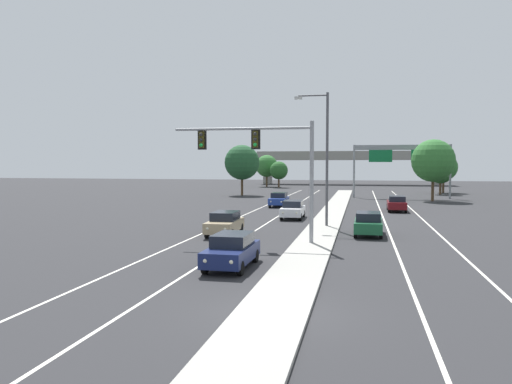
% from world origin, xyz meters
% --- Properties ---
extents(ground_plane, '(260.00, 260.00, 0.00)m').
position_xyz_m(ground_plane, '(0.00, 0.00, 0.00)').
color(ground_plane, '#28282B').
extents(median_island, '(2.40, 110.00, 0.15)m').
position_xyz_m(median_island, '(0.00, 18.00, 0.07)').
color(median_island, '#9E9B93').
rests_on(median_island, ground).
extents(lane_stripe_oncoming_center, '(0.14, 100.00, 0.01)m').
position_xyz_m(lane_stripe_oncoming_center, '(-4.70, 25.00, 0.00)').
color(lane_stripe_oncoming_center, silver).
rests_on(lane_stripe_oncoming_center, ground).
extents(lane_stripe_receding_center, '(0.14, 100.00, 0.01)m').
position_xyz_m(lane_stripe_receding_center, '(4.70, 25.00, 0.00)').
color(lane_stripe_receding_center, silver).
rests_on(lane_stripe_receding_center, ground).
extents(edge_stripe_left, '(0.14, 100.00, 0.01)m').
position_xyz_m(edge_stripe_left, '(-8.00, 25.00, 0.00)').
color(edge_stripe_left, silver).
rests_on(edge_stripe_left, ground).
extents(edge_stripe_right, '(0.14, 100.00, 0.01)m').
position_xyz_m(edge_stripe_right, '(8.00, 25.00, 0.00)').
color(edge_stripe_right, silver).
rests_on(edge_stripe_right, ground).
extents(overhead_signal_mast, '(8.59, 0.44, 7.20)m').
position_xyz_m(overhead_signal_mast, '(-2.87, 13.73, 5.37)').
color(overhead_signal_mast, gray).
rests_on(overhead_signal_mast, median_island).
extents(street_lamp_median, '(2.58, 0.28, 10.00)m').
position_xyz_m(street_lamp_median, '(-0.02, 22.07, 5.79)').
color(street_lamp_median, '#4C4C51').
rests_on(street_lamp_median, median_island).
extents(car_oncoming_navy, '(1.84, 4.48, 1.58)m').
position_xyz_m(car_oncoming_navy, '(-3.11, 6.52, 0.82)').
color(car_oncoming_navy, '#141E4C').
rests_on(car_oncoming_navy, ground).
extents(car_oncoming_tan, '(1.92, 4.51, 1.58)m').
position_xyz_m(car_oncoming_tan, '(-6.26, 16.58, 0.82)').
color(car_oncoming_tan, tan).
rests_on(car_oncoming_tan, ground).
extents(car_oncoming_white, '(1.88, 4.50, 1.58)m').
position_xyz_m(car_oncoming_white, '(-3.12, 27.60, 0.82)').
color(car_oncoming_white, silver).
rests_on(car_oncoming_white, ground).
extents(car_oncoming_blue, '(1.89, 4.50, 1.58)m').
position_xyz_m(car_oncoming_blue, '(-6.29, 39.33, 0.82)').
color(car_oncoming_blue, navy).
rests_on(car_oncoming_blue, ground).
extents(car_receding_green, '(1.89, 4.50, 1.58)m').
position_xyz_m(car_receding_green, '(3.25, 18.47, 0.82)').
color(car_receding_green, '#195633').
rests_on(car_receding_green, ground).
extents(car_receding_darkred, '(1.87, 4.49, 1.58)m').
position_xyz_m(car_receding_darkred, '(6.27, 36.32, 0.82)').
color(car_receding_darkred, '#5B0F14').
rests_on(car_receding_darkred, ground).
extents(highway_sign_gantry, '(13.28, 0.42, 7.50)m').
position_xyz_m(highway_sign_gantry, '(8.20, 56.61, 6.16)').
color(highway_sign_gantry, gray).
rests_on(highway_sign_gantry, ground).
extents(overpass_bridge, '(42.40, 6.40, 7.65)m').
position_xyz_m(overpass_bridge, '(0.00, 100.88, 5.78)').
color(overpass_bridge, gray).
rests_on(overpass_bridge, ground).
extents(tree_far_right_b, '(5.50, 5.50, 7.96)m').
position_xyz_m(tree_far_right_b, '(11.76, 51.64, 5.20)').
color(tree_far_right_b, '#4C3823').
rests_on(tree_far_right_b, ground).
extents(tree_far_left_a, '(4.57, 4.57, 6.62)m').
position_xyz_m(tree_far_left_a, '(-16.64, 86.33, 4.32)').
color(tree_far_left_a, '#4C3823').
rests_on(tree_far_left_a, ground).
extents(tree_far_left_c, '(3.65, 3.65, 5.28)m').
position_xyz_m(tree_far_left_c, '(-13.53, 82.99, 3.44)').
color(tree_far_left_c, '#4C3823').
rests_on(tree_far_left_c, ground).
extents(tree_far_right_a, '(4.47, 4.47, 6.47)m').
position_xyz_m(tree_far_right_a, '(16.00, 70.95, 4.23)').
color(tree_far_right_a, '#4C3823').
rests_on(tree_far_right_a, ground).
extents(tree_far_left_b, '(5.30, 5.30, 7.66)m').
position_xyz_m(tree_far_left_b, '(-15.00, 57.64, 5.01)').
color(tree_far_left_b, '#4C3823').
rests_on(tree_far_left_b, ground).
extents(tree_far_right_c, '(3.85, 3.85, 5.57)m').
position_xyz_m(tree_far_right_c, '(14.83, 66.14, 3.63)').
color(tree_far_right_c, '#4C3823').
rests_on(tree_far_right_c, ground).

